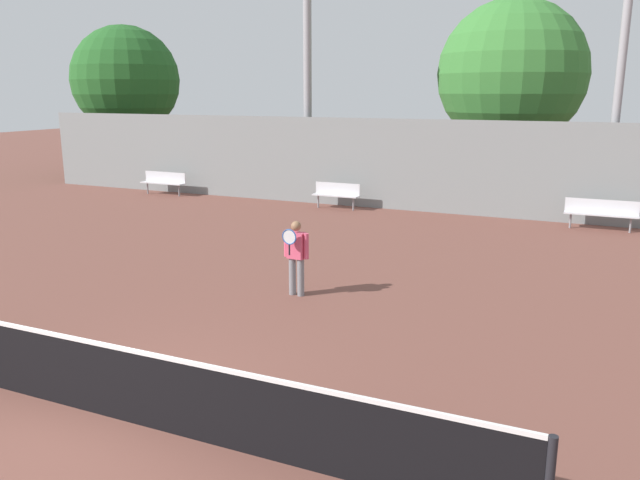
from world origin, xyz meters
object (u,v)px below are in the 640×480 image
Objects in this scene: tennis_player at (296,254)px; tree_green_tall at (126,80)px; bench_adjacent_court at (601,211)px; bench_by_gate at (164,180)px; bench_courtside_near at (337,193)px; light_pole_near_left at (307,69)px; tree_green_broad at (512,74)px; light_pole_center_back at (624,36)px; tennis_net at (106,379)px.

tree_green_tall reaches higher than tennis_player.
bench_adjacent_court is at bearing -11.04° from tree_green_tall.
bench_adjacent_court and bench_by_gate have the same top height.
bench_courtside_near is at bearing 110.52° from tennis_player.
tree_green_tall is at bearing 166.14° from light_pole_near_left.
tree_green_tall is 0.94× the size of tree_green_broad.
tennis_player is 0.92× the size of bench_courtside_near.
light_pole_near_left is 7.98m from tree_green_broad.
bench_by_gate is 7.69m from tree_green_tall.
tree_green_broad is (-3.73, 4.57, -0.95)m from light_pole_center_back.
tree_green_broad reaches higher than bench_adjacent_court.
tree_green_tall is at bearing 161.89° from bench_courtside_near.
tennis_net reaches higher than bench_by_gate.
tennis_net is 14.81m from bench_courtside_near.
light_pole_center_back is (0.14, 1.23, 5.05)m from bench_adjacent_court.
light_pole_center_back reaches higher than tree_green_tall.
bench_adjacent_court is 0.21× the size of light_pole_center_back.
light_pole_near_left is at bearing 116.74° from tennis_player.
bench_courtside_near is 0.24× the size of tree_green_tall.
tree_green_broad is (12.36, 5.80, 4.10)m from bench_by_gate.
light_pole_center_back reaches higher than bench_by_gate.
light_pole_near_left is (-4.74, 10.64, 3.96)m from tennis_player.
light_pole_center_back is at bearing 70.03° from tennis_net.
light_pole_center_back reaches higher than tree_green_broad.
tree_green_broad is at bearing 85.30° from tennis_player.
tennis_net is at bearing -50.25° from tree_green_tall.
bench_adjacent_court is at bearing -58.17° from tree_green_broad.
tennis_player is 12.80m from light_pole_center_back.
tennis_player is (0.04, 5.33, 0.35)m from tennis_net.
tree_green_broad reaches higher than tennis_net.
tennis_player is 0.20× the size of tree_green_broad.
bench_by_gate is at bearing -165.61° from light_pole_near_left.
tennis_player is at bearing -41.47° from bench_by_gate.
tennis_net is 17.53m from light_pole_center_back.
light_pole_center_back is at bearing -50.72° from tree_green_broad.
tennis_net is at bearing -111.05° from bench_adjacent_court.
bench_courtside_near is 13.83m from tree_green_tall.
bench_courtside_near is at bearing 101.35° from tennis_net.
light_pole_near_left is at bearing 14.39° from bench_by_gate.
tree_green_tall is 17.58m from tree_green_broad.
light_pole_center_back is at bearing 83.69° from bench_adjacent_court.
bench_by_gate is 0.26× the size of tree_green_broad.
bench_adjacent_court is 5.20m from light_pole_center_back.
tennis_net is at bearing -73.59° from light_pole_near_left.
tree_green_broad is (1.96, 14.99, 3.81)m from tennis_player.
tennis_player is 0.22× the size of tree_green_tall.
bench_by_gate is (-10.36, 14.52, 0.06)m from tennis_net.
bench_by_gate is at bearing -175.62° from light_pole_center_back.
light_pole_near_left is (-4.70, 15.98, 4.31)m from tennis_net.
light_pole_near_left is at bearing -13.86° from tree_green_tall.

